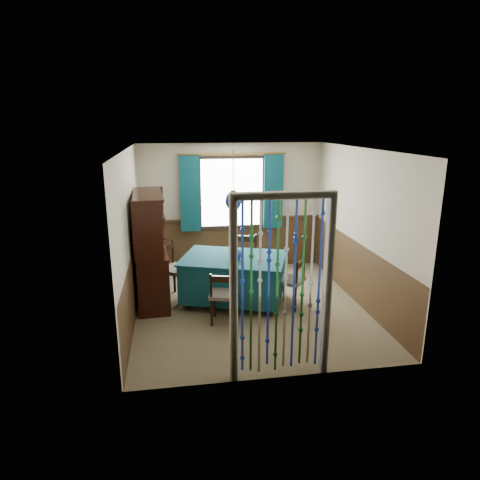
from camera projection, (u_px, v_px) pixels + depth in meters
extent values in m
plane|color=brown|center=(249.00, 307.00, 6.91)|extent=(4.00, 4.00, 0.00)
plane|color=silver|center=(250.00, 149.00, 6.24)|extent=(4.00, 4.00, 0.00)
plane|color=#B9B098|center=(232.00, 207.00, 8.48)|extent=(3.60, 0.00, 3.60)
plane|color=#B9B098|center=(283.00, 277.00, 4.67)|extent=(3.60, 0.00, 3.60)
plane|color=#B9B098|center=(130.00, 237.00, 6.30)|extent=(0.00, 4.00, 4.00)
plane|color=#B9B098|center=(360.00, 227.00, 6.85)|extent=(0.00, 4.00, 4.00)
plane|color=#412C18|center=(232.00, 244.00, 8.66)|extent=(3.60, 0.00, 3.60)
plane|color=#412C18|center=(281.00, 338.00, 4.89)|extent=(3.60, 0.00, 3.60)
plane|color=#412C18|center=(134.00, 284.00, 6.50)|extent=(0.00, 4.00, 4.00)
plane|color=#412C18|center=(356.00, 272.00, 7.05)|extent=(0.00, 4.00, 4.00)
cube|color=black|center=(232.00, 193.00, 8.35)|extent=(1.32, 0.12, 1.42)
cube|color=#0E3F4B|center=(234.00, 277.00, 6.96)|extent=(1.84, 1.53, 0.64)
cube|color=#0E3F4B|center=(234.00, 258.00, 6.87)|extent=(1.91, 1.60, 0.03)
cylinder|color=black|center=(189.00, 305.00, 6.79)|extent=(0.07, 0.07, 0.14)
cylinder|color=black|center=(271.00, 312.00, 6.57)|extent=(0.07, 0.07, 0.14)
cylinder|color=black|center=(202.00, 287.00, 7.56)|extent=(0.07, 0.07, 0.14)
cylinder|color=black|center=(276.00, 292.00, 7.33)|extent=(0.07, 0.07, 0.14)
cylinder|color=black|center=(212.00, 313.00, 6.21)|extent=(0.04, 0.04, 0.41)
cylinder|color=black|center=(234.00, 314.00, 6.18)|extent=(0.04, 0.04, 0.41)
cylinder|color=black|center=(215.00, 304.00, 6.50)|extent=(0.04, 0.04, 0.41)
cylinder|color=black|center=(236.00, 305.00, 6.47)|extent=(0.04, 0.04, 0.41)
cube|color=#5B5549|center=(224.00, 294.00, 6.28)|extent=(0.48, 0.47, 0.05)
cube|color=black|center=(222.00, 279.00, 6.04)|extent=(0.34, 0.12, 0.09)
cylinder|color=black|center=(211.00, 287.00, 6.09)|extent=(0.04, 0.04, 0.40)
cylinder|color=black|center=(233.00, 288.00, 6.07)|extent=(0.04, 0.04, 0.40)
cylinder|color=black|center=(255.00, 272.00, 7.79)|extent=(0.05, 0.05, 0.48)
cylinder|color=black|center=(234.00, 271.00, 7.85)|extent=(0.05, 0.05, 0.48)
cylinder|color=black|center=(253.00, 279.00, 7.44)|extent=(0.05, 0.05, 0.48)
cylinder|color=black|center=(231.00, 278.00, 7.50)|extent=(0.05, 0.05, 0.48)
cube|color=#5B5549|center=(243.00, 261.00, 7.57)|extent=(0.59, 0.58, 0.06)
cube|color=black|center=(245.00, 239.00, 7.66)|extent=(0.40, 0.17, 0.11)
cylinder|color=black|center=(256.00, 247.00, 7.67)|extent=(0.04, 0.04, 0.47)
cylinder|color=black|center=(234.00, 246.00, 7.73)|extent=(0.04, 0.04, 0.47)
cylinder|color=black|center=(174.00, 279.00, 7.46)|extent=(0.05, 0.05, 0.48)
cylinder|color=black|center=(161.00, 286.00, 7.12)|extent=(0.05, 0.05, 0.48)
cylinder|color=black|center=(192.00, 282.00, 7.30)|extent=(0.05, 0.05, 0.48)
cylinder|color=black|center=(179.00, 290.00, 6.96)|extent=(0.05, 0.05, 0.48)
cube|color=#5B5549|center=(176.00, 269.00, 7.14)|extent=(0.64, 0.64, 0.06)
cube|color=black|center=(166.00, 248.00, 7.13)|extent=(0.27, 0.35, 0.11)
cylinder|color=black|center=(173.00, 253.00, 7.33)|extent=(0.04, 0.04, 0.47)
cylinder|color=black|center=(159.00, 259.00, 7.00)|extent=(0.04, 0.04, 0.47)
cylinder|color=black|center=(295.00, 300.00, 6.66)|extent=(0.04, 0.04, 0.42)
cylinder|color=black|center=(302.00, 292.00, 6.94)|extent=(0.04, 0.04, 0.42)
cylinder|color=black|center=(277.00, 296.00, 6.80)|extent=(0.04, 0.04, 0.42)
cylinder|color=black|center=(284.00, 289.00, 7.08)|extent=(0.04, 0.04, 0.42)
cube|color=#5B5549|center=(290.00, 280.00, 6.81)|extent=(0.56, 0.57, 0.06)
cube|color=black|center=(301.00, 263.00, 6.65)|extent=(0.24, 0.31, 0.09)
cylinder|color=black|center=(297.00, 275.00, 6.54)|extent=(0.04, 0.04, 0.41)
cylinder|color=black|center=(304.00, 268.00, 6.83)|extent=(0.04, 0.04, 0.41)
cube|color=black|center=(153.00, 275.00, 7.04)|extent=(0.56, 1.41, 0.91)
cube|color=black|center=(148.00, 231.00, 6.17)|extent=(0.43, 0.08, 0.91)
cube|color=black|center=(151.00, 213.00, 7.43)|extent=(0.43, 0.08, 0.91)
cube|color=black|center=(148.00, 194.00, 6.69)|extent=(0.52, 1.41, 0.04)
cube|color=black|center=(135.00, 222.00, 6.77)|extent=(0.12, 1.36, 0.91)
cube|color=black|center=(152.00, 229.00, 6.84)|extent=(0.46, 1.33, 0.02)
cube|color=black|center=(151.00, 211.00, 6.76)|extent=(0.46, 1.33, 0.02)
cylinder|color=olive|center=(233.00, 175.00, 6.52)|extent=(0.01, 0.01, 0.80)
ellipsoid|color=navy|center=(233.00, 201.00, 6.63)|extent=(0.25, 0.25, 0.31)
cylinder|color=olive|center=(233.00, 191.00, 6.59)|extent=(0.08, 0.08, 0.03)
imported|color=navy|center=(235.00, 253.00, 6.73)|extent=(0.25, 0.25, 0.20)
imported|color=beige|center=(152.00, 232.00, 6.50)|extent=(0.24, 0.24, 0.05)
imported|color=beige|center=(154.00, 239.00, 7.14)|extent=(0.22, 0.22, 0.18)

